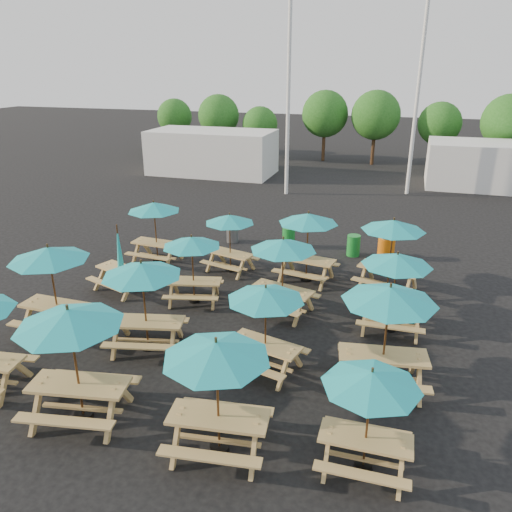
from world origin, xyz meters
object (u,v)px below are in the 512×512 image
(waste_bin_2, at_px, (353,245))
(picnic_unit_15, at_px, (393,230))
(picnic_unit_3, at_px, (154,211))
(picnic_unit_9, at_px, (266,300))
(picnic_unit_2, at_px, (121,264))
(picnic_unit_14, at_px, (397,265))
(waste_bin_4, at_px, (388,248))
(waste_bin_0, at_px, (233,232))
(picnic_unit_12, at_px, (371,386))
(picnic_unit_11, at_px, (308,223))
(picnic_unit_13, at_px, (389,302))
(waste_bin_1, at_px, (289,237))
(picnic_unit_6, at_px, (192,246))
(waste_bin_3, at_px, (384,248))
(picnic_unit_8, at_px, (216,358))
(picnic_unit_1, at_px, (49,260))
(picnic_unit_10, at_px, (283,250))
(picnic_unit_7, at_px, (230,223))
(picnic_unit_5, at_px, (142,275))
(picnic_unit_4, at_px, (70,325))

(waste_bin_2, bearing_deg, picnic_unit_15, -63.71)
(picnic_unit_3, relative_size, picnic_unit_9, 1.04)
(waste_bin_2, bearing_deg, picnic_unit_2, -142.07)
(picnic_unit_14, relative_size, waste_bin_4, 2.82)
(picnic_unit_9, relative_size, waste_bin_0, 2.74)
(picnic_unit_12, bearing_deg, picnic_unit_9, 135.50)
(picnic_unit_11, xyz_separation_m, picnic_unit_13, (2.81, -5.34, 0.11))
(picnic_unit_3, distance_m, waste_bin_1, 5.42)
(picnic_unit_6, height_order, waste_bin_0, picnic_unit_6)
(picnic_unit_11, distance_m, waste_bin_3, 4.06)
(picnic_unit_8, height_order, waste_bin_1, picnic_unit_8)
(picnic_unit_1, height_order, waste_bin_4, picnic_unit_1)
(waste_bin_1, xyz_separation_m, waste_bin_3, (3.73, -0.19, 0.00))
(picnic_unit_10, bearing_deg, waste_bin_3, 77.82)
(picnic_unit_7, bearing_deg, waste_bin_0, 122.60)
(picnic_unit_10, height_order, picnic_unit_13, picnic_unit_13)
(picnic_unit_14, xyz_separation_m, picnic_unit_15, (-0.21, 2.60, 0.13))
(picnic_unit_5, height_order, picnic_unit_8, picnic_unit_5)
(picnic_unit_2, xyz_separation_m, picnic_unit_3, (-0.07, 2.55, 1.04))
(picnic_unit_1, relative_size, picnic_unit_13, 1.00)
(picnic_unit_9, distance_m, waste_bin_0, 9.38)
(picnic_unit_10, bearing_deg, picnic_unit_13, -29.32)
(picnic_unit_15, bearing_deg, picnic_unit_7, -164.88)
(picnic_unit_5, relative_size, picnic_unit_13, 0.96)
(waste_bin_3, bearing_deg, picnic_unit_3, -161.00)
(picnic_unit_1, xyz_separation_m, picnic_unit_12, (8.42, -2.61, -0.34))
(picnic_unit_7, xyz_separation_m, waste_bin_1, (1.39, 3.01, -1.38))
(waste_bin_4, bearing_deg, waste_bin_0, 179.24)
(picnic_unit_6, distance_m, waste_bin_1, 6.03)
(picnic_unit_2, distance_m, waste_bin_0, 5.76)
(picnic_unit_2, xyz_separation_m, picnic_unit_14, (8.43, -0.18, 1.02))
(picnic_unit_4, height_order, picnic_unit_5, picnic_unit_4)
(picnic_unit_2, xyz_separation_m, picnic_unit_15, (8.21, 2.41, 1.14))
(waste_bin_2, bearing_deg, waste_bin_0, 178.45)
(picnic_unit_3, bearing_deg, waste_bin_3, 23.40)
(picnic_unit_4, height_order, waste_bin_4, picnic_unit_4)
(picnic_unit_7, height_order, picnic_unit_14, picnic_unit_14)
(picnic_unit_8, relative_size, picnic_unit_14, 1.06)
(picnic_unit_1, height_order, waste_bin_2, picnic_unit_1)
(picnic_unit_3, relative_size, picnic_unit_14, 1.01)
(picnic_unit_4, height_order, picnic_unit_9, picnic_unit_4)
(picnic_unit_2, height_order, picnic_unit_6, picnic_unit_2)
(picnic_unit_12, xyz_separation_m, waste_bin_4, (-0.15, 10.86, -1.39))
(picnic_unit_14, relative_size, waste_bin_1, 2.82)
(picnic_unit_1, distance_m, picnic_unit_11, 7.86)
(waste_bin_4, bearing_deg, picnic_unit_15, -86.99)
(picnic_unit_9, height_order, picnic_unit_15, picnic_unit_15)
(picnic_unit_3, height_order, picnic_unit_10, picnic_unit_10)
(waste_bin_3, bearing_deg, waste_bin_2, -179.24)
(picnic_unit_11, bearing_deg, picnic_unit_13, -52.71)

